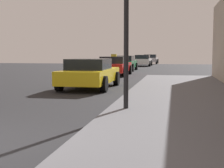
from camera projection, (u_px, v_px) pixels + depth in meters
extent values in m
cube|color=#5B5B60|center=(200.00, 162.00, 4.42)|extent=(4.00, 32.00, 0.15)
cylinder|color=black|center=(126.00, 21.00, 8.02)|extent=(0.12, 0.12, 4.31)
cube|color=yellow|center=(90.00, 76.00, 14.21)|extent=(1.82, 4.32, 0.55)
cube|color=black|center=(89.00, 64.00, 13.95)|extent=(1.60, 1.94, 0.45)
cylinder|color=black|center=(79.00, 78.00, 15.75)|extent=(0.22, 0.64, 0.64)
cylinder|color=black|center=(116.00, 79.00, 15.42)|extent=(0.22, 0.64, 0.64)
cylinder|color=black|center=(59.00, 83.00, 13.05)|extent=(0.22, 0.64, 0.64)
cylinder|color=black|center=(104.00, 84.00, 12.71)|extent=(0.22, 0.64, 0.64)
cube|color=red|center=(114.00, 67.00, 22.17)|extent=(1.74, 4.43, 0.55)
cube|color=black|center=(114.00, 60.00, 21.90)|extent=(1.53, 1.99, 0.45)
cube|color=yellow|center=(114.00, 55.00, 21.87)|extent=(0.36, 0.14, 0.16)
cylinder|color=black|center=(106.00, 69.00, 23.74)|extent=(0.22, 0.64, 0.64)
cylinder|color=black|center=(130.00, 70.00, 23.41)|extent=(0.22, 0.64, 0.64)
cylinder|color=black|center=(97.00, 72.00, 20.96)|extent=(0.22, 0.64, 0.64)
cylinder|color=black|center=(124.00, 72.00, 20.64)|extent=(0.22, 0.64, 0.64)
cube|color=#196638|center=(124.00, 64.00, 28.12)|extent=(1.76, 4.25, 0.55)
cube|color=black|center=(124.00, 58.00, 27.86)|extent=(1.55, 1.91, 0.45)
cylinder|color=black|center=(117.00, 66.00, 29.63)|extent=(0.22, 0.64, 0.64)
cylinder|color=black|center=(136.00, 66.00, 29.30)|extent=(0.22, 0.64, 0.64)
cylinder|color=black|center=(111.00, 67.00, 26.97)|extent=(0.22, 0.64, 0.64)
cylinder|color=black|center=(132.00, 68.00, 26.65)|extent=(0.22, 0.64, 0.64)
cube|color=white|center=(143.00, 61.00, 37.65)|extent=(1.76, 4.22, 0.55)
cube|color=black|center=(143.00, 57.00, 37.40)|extent=(1.55, 1.90, 0.45)
cylinder|color=black|center=(136.00, 63.00, 39.16)|extent=(0.22, 0.64, 0.64)
cylinder|color=black|center=(151.00, 63.00, 38.83)|extent=(0.22, 0.64, 0.64)
cylinder|color=black|center=(134.00, 64.00, 36.52)|extent=(0.22, 0.64, 0.64)
cylinder|color=black|center=(150.00, 64.00, 36.19)|extent=(0.22, 0.64, 0.64)
cube|color=#B7B7BF|center=(150.00, 60.00, 45.22)|extent=(1.84, 4.53, 0.55)
cube|color=black|center=(150.00, 56.00, 44.95)|extent=(1.62, 2.04, 0.45)
cylinder|color=black|center=(145.00, 61.00, 46.83)|extent=(0.22, 0.64, 0.64)
cylinder|color=black|center=(158.00, 61.00, 46.49)|extent=(0.22, 0.64, 0.64)
cylinder|color=black|center=(143.00, 62.00, 43.99)|extent=(0.22, 0.64, 0.64)
cylinder|color=black|center=(157.00, 62.00, 43.65)|extent=(0.22, 0.64, 0.64)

